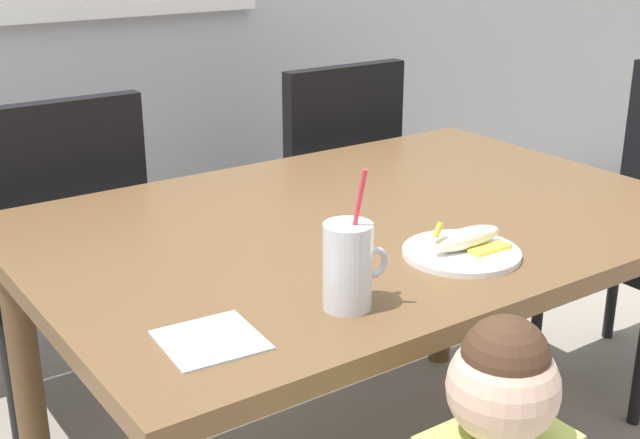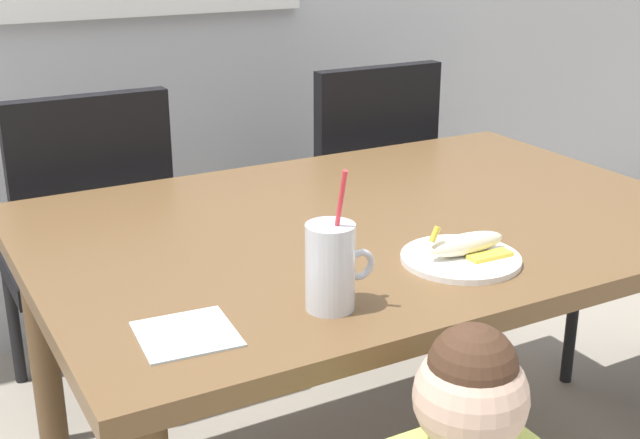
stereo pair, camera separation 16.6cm
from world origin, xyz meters
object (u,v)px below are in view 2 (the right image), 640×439
(dining_table, at_px, (371,257))
(milk_cup, at_px, (331,271))
(dining_chair_left, at_px, (88,237))
(peeled_banana, at_px, (467,245))
(paper_napkin, at_px, (186,334))
(snack_plate, at_px, (461,259))
(dining_chair_right, at_px, (357,190))

(dining_table, relative_size, milk_cup, 5.89)
(dining_chair_left, height_order, peeled_banana, dining_chair_left)
(dining_chair_left, distance_m, peeled_banana, 1.17)
(dining_chair_left, xyz_separation_m, paper_napkin, (-0.10, -1.07, 0.22))
(snack_plate, distance_m, peeled_banana, 0.03)
(dining_chair_right, relative_size, snack_plate, 4.17)
(dining_table, distance_m, milk_cup, 0.49)
(snack_plate, xyz_separation_m, peeled_banana, (0.02, 0.00, 0.03))
(milk_cup, bearing_deg, dining_table, 49.12)
(dining_table, xyz_separation_m, snack_plate, (0.02, -0.29, 0.10))
(dining_chair_left, xyz_separation_m, snack_plate, (0.47, -1.04, 0.22))
(dining_table, height_order, dining_chair_right, dining_chair_right)
(dining_table, xyz_separation_m, dining_chair_right, (0.42, 0.75, -0.12))
(dining_chair_right, distance_m, snack_plate, 1.14)
(dining_chair_right, relative_size, peeled_banana, 5.57)
(dining_table, relative_size, dining_chair_right, 1.54)
(paper_napkin, bearing_deg, snack_plate, 3.32)
(dining_chair_left, relative_size, paper_napkin, 6.40)
(milk_cup, distance_m, paper_napkin, 0.26)
(dining_chair_right, relative_size, paper_napkin, 6.40)
(snack_plate, relative_size, peeled_banana, 1.33)
(dining_chair_right, bearing_deg, snack_plate, 68.82)
(dining_chair_left, relative_size, peeled_banana, 5.57)
(dining_chair_left, distance_m, paper_napkin, 1.10)
(dining_table, height_order, paper_napkin, paper_napkin)
(snack_plate, bearing_deg, milk_cup, -169.90)
(dining_chair_right, distance_m, peeled_banana, 1.14)
(dining_chair_right, xyz_separation_m, paper_napkin, (-0.97, -1.08, 0.22))
(dining_chair_right, bearing_deg, dining_chair_left, 0.40)
(snack_plate, xyz_separation_m, paper_napkin, (-0.57, -0.03, -0.00))
(dining_chair_left, xyz_separation_m, dining_chair_right, (0.88, 0.01, 0.00))
(peeled_banana, height_order, paper_napkin, peeled_banana)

